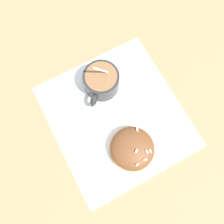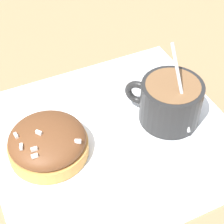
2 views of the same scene
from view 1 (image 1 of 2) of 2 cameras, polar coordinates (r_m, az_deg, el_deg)
ground_plane at (r=0.49m, az=1.14°, el=-1.14°), size 3.00×3.00×0.00m
paper_napkin at (r=0.49m, az=1.15°, el=-1.10°), size 0.31×0.29×0.00m
coffee_cup at (r=0.48m, az=-2.80°, el=7.98°), size 0.08×0.09×0.11m
frosted_pastry at (r=0.46m, az=5.31°, el=-9.53°), size 0.09×0.09×0.04m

